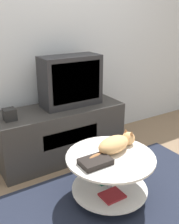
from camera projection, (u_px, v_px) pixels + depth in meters
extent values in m
plane|color=#7F664C|center=(121.00, 199.00, 2.26)|extent=(12.00, 12.00, 0.00)
cube|color=silver|center=(52.00, 33.00, 2.81)|extent=(8.00, 0.05, 2.60)
cube|color=#1E2333|center=(121.00, 198.00, 2.26)|extent=(2.00, 1.13, 0.02)
cube|color=#33302D|center=(61.00, 133.00, 2.84)|extent=(1.35, 0.51, 0.57)
cube|color=black|center=(71.00, 137.00, 2.62)|extent=(0.61, 0.01, 0.16)
cube|color=#232326|center=(71.00, 81.00, 2.75)|extent=(0.63, 0.28, 0.53)
cube|color=black|center=(77.00, 82.00, 2.64)|extent=(0.54, 0.01, 0.41)
cube|color=black|center=(10.00, 114.00, 2.41)|extent=(0.11, 0.11, 0.11)
cylinder|color=#B2B2B7|center=(109.00, 197.00, 2.25)|extent=(0.30, 0.30, 0.01)
cylinder|color=#B7B7BC|center=(110.00, 178.00, 2.18)|extent=(0.04, 0.04, 0.39)
cylinder|color=silver|center=(109.00, 188.00, 2.22)|extent=(0.64, 0.64, 0.01)
cylinder|color=silver|center=(110.00, 157.00, 2.11)|extent=(0.73, 0.73, 0.02)
cube|color=#1E664C|center=(106.00, 178.00, 2.32)|extent=(0.19, 0.14, 0.03)
cube|color=maroon|center=(112.00, 195.00, 2.10)|extent=(0.18, 0.15, 0.02)
cube|color=black|center=(95.00, 162.00, 1.99)|extent=(0.24, 0.16, 0.04)
ellipsoid|color=tan|center=(114.00, 145.00, 2.16)|extent=(0.34, 0.23, 0.13)
sphere|color=tan|center=(128.00, 138.00, 2.28)|extent=(0.12, 0.12, 0.12)
cone|color=#996038|center=(126.00, 131.00, 2.28)|extent=(0.04, 0.04, 0.04)
cone|color=#996038|center=(132.00, 133.00, 2.23)|extent=(0.04, 0.04, 0.04)
ellipsoid|color=#996038|center=(95.00, 157.00, 2.04)|extent=(0.16, 0.07, 0.04)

